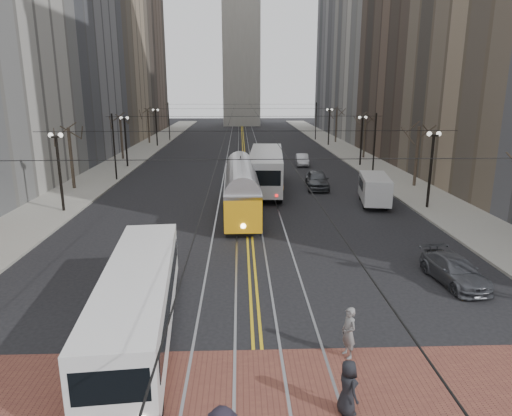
{
  "coord_description": "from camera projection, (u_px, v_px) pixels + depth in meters",
  "views": [
    {
      "loc": [
        -0.56,
        -15.23,
        8.9
      ],
      "look_at": [
        0.24,
        7.29,
        3.0
      ],
      "focal_mm": 32.0,
      "sensor_mm": 36.0,
      "label": 1
    }
  ],
  "objects": [
    {
      "name": "ground",
      "position": [
        257.0,
        335.0,
        16.99
      ],
      "size": [
        260.0,
        260.0,
        0.0
      ],
      "primitive_type": "plane",
      "color": "black",
      "rests_on": "ground"
    },
    {
      "name": "sidewalk_left",
      "position": [
        130.0,
        158.0,
        59.97
      ],
      "size": [
        5.0,
        140.0,
        0.15
      ],
      "primitive_type": "cube",
      "color": "gray",
      "rests_on": "ground"
    },
    {
      "name": "sidewalk_right",
      "position": [
        356.0,
        157.0,
        60.99
      ],
      "size": [
        5.0,
        140.0,
        0.15
      ],
      "primitive_type": "cube",
      "color": "gray",
      "rests_on": "ground"
    },
    {
      "name": "crosswalk_band",
      "position": [
        262.0,
        408.0,
        13.13
      ],
      "size": [
        25.0,
        6.0,
        0.01
      ],
      "primitive_type": "cube",
      "color": "brown",
      "rests_on": "ground"
    },
    {
      "name": "streetcar_rails",
      "position": [
        244.0,
        158.0,
        60.5
      ],
      "size": [
        4.8,
        130.0,
        0.02
      ],
      "primitive_type": "cube",
      "color": "gray",
      "rests_on": "ground"
    },
    {
      "name": "centre_lines",
      "position": [
        244.0,
        158.0,
        60.5
      ],
      "size": [
        0.42,
        130.0,
        0.01
      ],
      "primitive_type": "cube",
      "color": "gold",
      "rests_on": "ground"
    },
    {
      "name": "building_left_mid",
      "position": [
        37.0,
        21.0,
        56.28
      ],
      "size": [
        16.0,
        20.0,
        34.0
      ],
      "primitive_type": "cube",
      "color": "slate",
      "rests_on": "ground"
    },
    {
      "name": "building_left_far",
      "position": [
        118.0,
        33.0,
        94.19
      ],
      "size": [
        16.0,
        20.0,
        40.0
      ],
      "primitive_type": "cube",
      "color": "brown",
      "rests_on": "ground"
    },
    {
      "name": "building_right_mid",
      "position": [
        443.0,
        23.0,
        58.03
      ],
      "size": [
        16.0,
        20.0,
        34.0
      ],
      "primitive_type": "cube",
      "color": "brown",
      "rests_on": "ground"
    },
    {
      "name": "building_right_far",
      "position": [
        363.0,
        34.0,
        95.94
      ],
      "size": [
        16.0,
        20.0,
        40.0
      ],
      "primitive_type": "cube",
      "color": "slate",
      "rests_on": "ground"
    },
    {
      "name": "lamp_posts",
      "position": [
        246.0,
        154.0,
        44.08
      ],
      "size": [
        27.6,
        57.2,
        5.6
      ],
      "color": "black",
      "rests_on": "ground"
    },
    {
      "name": "street_trees",
      "position": [
        245.0,
        146.0,
        50.36
      ],
      "size": [
        31.68,
        53.28,
        5.6
      ],
      "color": "#382D23",
      "rests_on": "ground"
    },
    {
      "name": "trolley_wires",
      "position": [
        245.0,
        137.0,
        49.71
      ],
      "size": [
        25.96,
        120.0,
        6.6
      ],
      "color": "black",
      "rests_on": "ground"
    },
    {
      "name": "transit_bus",
      "position": [
        139.0,
        304.0,
        16.5
      ],
      "size": [
        3.22,
        11.05,
        2.72
      ],
      "primitive_type": "cube",
      "rotation": [
        0.0,
        0.0,
        0.09
      ],
      "color": "white",
      "rests_on": "ground"
    },
    {
      "name": "streetcar",
      "position": [
        241.0,
        194.0,
        33.34
      ],
      "size": [
        2.51,
        12.53,
        2.94
      ],
      "primitive_type": "cube",
      "rotation": [
        0.0,
        0.0,
        0.02
      ],
      "color": "orange",
      "rests_on": "ground"
    },
    {
      "name": "rear_bus",
      "position": [
        266.0,
        171.0,
        41.34
      ],
      "size": [
        3.76,
        13.22,
        3.4
      ],
      "primitive_type": "cube",
      "rotation": [
        0.0,
        0.0,
        -0.07
      ],
      "color": "#B8B8B8",
      "rests_on": "ground"
    },
    {
      "name": "cargo_van",
      "position": [
        374.0,
        190.0,
        35.85
      ],
      "size": [
        2.83,
        5.47,
        2.3
      ],
      "primitive_type": "cube",
      "rotation": [
        0.0,
        0.0,
        -0.16
      ],
      "color": "beige",
      "rests_on": "ground"
    },
    {
      "name": "sedan_grey",
      "position": [
        317.0,
        180.0,
        41.81
      ],
      "size": [
        2.26,
        4.94,
        1.64
      ],
      "primitive_type": "imported",
      "rotation": [
        0.0,
        0.0,
        -0.07
      ],
      "color": "#43464B",
      "rests_on": "ground"
    },
    {
      "name": "sedan_silver",
      "position": [
        302.0,
        160.0,
        54.6
      ],
      "size": [
        1.65,
        4.11,
        1.33
      ],
      "primitive_type": "imported",
      "rotation": [
        0.0,
        0.0,
        -0.06
      ],
      "color": "#B9BBC2",
      "rests_on": "ground"
    },
    {
      "name": "sedan_parked",
      "position": [
        454.0,
        270.0,
        21.46
      ],
      "size": [
        2.23,
        4.48,
        1.25
      ],
      "primitive_type": "imported",
      "rotation": [
        0.0,
        0.0,
        0.11
      ],
      "color": "#46484E",
      "rests_on": "ground"
    },
    {
      "name": "pedestrian_a",
      "position": [
        348.0,
        387.0,
        12.72
      ],
      "size": [
        0.73,
        0.91,
        1.63
      ],
      "primitive_type": "imported",
      "rotation": [
        0.0,
        0.0,
        1.87
      ],
      "color": "black",
      "rests_on": "crosswalk_band"
    },
    {
      "name": "pedestrian_b",
      "position": [
        349.0,
        333.0,
        15.42
      ],
      "size": [
        0.62,
        0.76,
        1.8
      ],
      "primitive_type": "imported",
      "rotation": [
        0.0,
        0.0,
        5.04
      ],
      "color": "slate",
      "rests_on": "crosswalk_band"
    }
  ]
}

